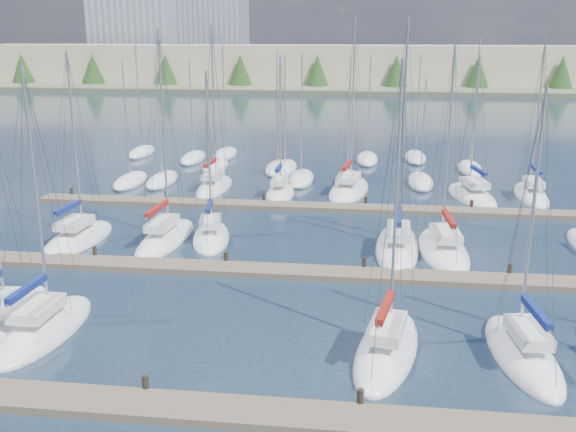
# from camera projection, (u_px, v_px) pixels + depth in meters

# --- Properties ---
(ground) EXTENTS (400.00, 400.00, 0.00)m
(ground) POSITION_uv_depth(u_px,v_px,m) (334.00, 144.00, 78.08)
(ground) COLOR #223245
(ground) RESTS_ON ground
(dock_near) EXTENTS (44.00, 1.93, 1.10)m
(dock_near) POSITION_uv_depth(u_px,v_px,m) (246.00, 413.00, 22.76)
(dock_near) COLOR #6B5E4C
(dock_near) RESTS_ON ground
(dock_mid) EXTENTS (44.00, 1.93, 1.10)m
(dock_mid) POSITION_uv_depth(u_px,v_px,m) (292.00, 272.00, 36.11)
(dock_mid) COLOR #6B5E4C
(dock_mid) RESTS_ON ground
(dock_far) EXTENTS (44.00, 1.93, 1.10)m
(dock_far) POSITION_uv_depth(u_px,v_px,m) (314.00, 207.00, 49.46)
(dock_far) COLOR #6B5E4C
(dock_far) RESTS_ON ground
(sailboat_k) EXTENTS (3.14, 9.95, 14.73)m
(sailboat_k) POSITION_uv_depth(u_px,v_px,m) (397.00, 247.00, 40.22)
(sailboat_k) COLOR white
(sailboat_k) RESTS_ON ground
(sailboat_i) EXTENTS (2.88, 8.77, 14.12)m
(sailboat_i) POSITION_uv_depth(u_px,v_px,m) (165.00, 239.00, 41.73)
(sailboat_i) COLOR white
(sailboat_i) RESTS_ON ground
(sailboat_b) EXTENTS (4.18, 9.84, 13.00)m
(sailboat_b) POSITION_uv_depth(u_px,v_px,m) (0.00, 325.00, 29.48)
(sailboat_b) COLOR white
(sailboat_b) RESTS_ON ground
(sailboat_j) EXTENTS (3.47, 7.01, 11.59)m
(sailboat_j) POSITION_uv_depth(u_px,v_px,m) (211.00, 237.00, 42.05)
(sailboat_j) COLOR white
(sailboat_j) RESTS_ON ground
(sailboat_e) EXTENTS (3.12, 7.59, 11.97)m
(sailboat_e) POSITION_uv_depth(u_px,v_px,m) (523.00, 354.00, 26.85)
(sailboat_e) COLOR white
(sailboat_e) RESTS_ON ground
(sailboat_r) EXTENTS (2.67, 8.25, 13.43)m
(sailboat_r) POSITION_uv_depth(u_px,v_px,m) (531.00, 195.00, 52.89)
(sailboat_r) COLOR white
(sailboat_r) RESTS_ON ground
(sailboat_d) EXTENTS (3.88, 8.18, 12.96)m
(sailboat_d) POSITION_uv_depth(u_px,v_px,m) (387.00, 349.00, 27.27)
(sailboat_d) COLOR white
(sailboat_d) RESTS_ON ground
(sailboat_l) EXTENTS (3.34, 8.91, 13.22)m
(sailboat_l) POSITION_uv_depth(u_px,v_px,m) (443.00, 250.00, 39.65)
(sailboat_l) COLOR white
(sailboat_l) RESTS_ON ground
(sailboat_o) EXTENTS (2.31, 6.28, 12.10)m
(sailboat_o) POSITION_uv_depth(u_px,v_px,m) (280.00, 194.00, 53.26)
(sailboat_o) COLOR white
(sailboat_o) RESTS_ON ground
(sailboat_h) EXTENTS (3.39, 7.74, 12.81)m
(sailboat_h) POSITION_uv_depth(u_px,v_px,m) (79.00, 239.00, 41.80)
(sailboat_h) COLOR white
(sailboat_h) RESTS_ON ground
(sailboat_c) EXTENTS (3.07, 7.56, 12.58)m
(sailboat_c) POSITION_uv_depth(u_px,v_px,m) (44.00, 329.00, 29.11)
(sailboat_c) COLOR white
(sailboat_c) RESTS_ON ground
(sailboat_n) EXTENTS (2.72, 8.13, 14.52)m
(sailboat_n) POSITION_uv_depth(u_px,v_px,m) (214.00, 187.00, 55.56)
(sailboat_n) COLOR white
(sailboat_n) RESTS_ON ground
(sailboat_q) EXTENTS (4.42, 8.83, 12.23)m
(sailboat_q) POSITION_uv_depth(u_px,v_px,m) (472.00, 196.00, 52.66)
(sailboat_q) COLOR white
(sailboat_q) RESTS_ON ground
(sailboat_p) EXTENTS (4.29, 9.36, 15.09)m
(sailboat_p) POSITION_uv_depth(u_px,v_px,m) (349.00, 190.00, 54.61)
(sailboat_p) COLOR white
(sailboat_p) RESTS_ON ground
(distant_boats) EXTENTS (36.93, 20.75, 13.30)m
(distant_boats) POSITION_uv_depth(u_px,v_px,m) (281.00, 167.00, 63.04)
(distant_boats) COLOR #9EA0A5
(distant_boats) RESTS_ON ground
(shoreline) EXTENTS (400.00, 60.00, 38.00)m
(shoreline) POSITION_uv_depth(u_px,v_px,m) (302.00, 54.00, 163.17)
(shoreline) COLOR #666B51
(shoreline) RESTS_ON ground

